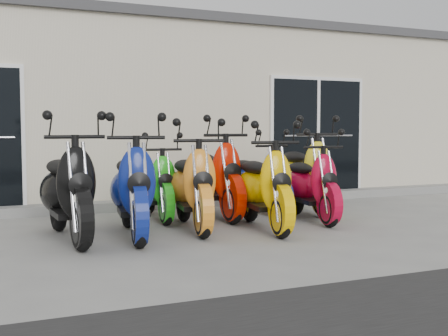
{
  "coord_description": "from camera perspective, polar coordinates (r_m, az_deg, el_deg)",
  "views": [
    {
      "loc": [
        -3.24,
        -7.0,
        1.33
      ],
      "look_at": [
        0.0,
        0.6,
        0.75
      ],
      "focal_mm": 45.0,
      "sensor_mm": 36.0,
      "label": 1
    }
  ],
  "objects": [
    {
      "name": "door_right",
      "position": [
        10.87,
        9.43,
        3.59
      ],
      "size": [
        2.02,
        0.08,
        2.22
      ],
      "primitive_type": "cube",
      "color": "black",
      "rests_on": "front_step"
    },
    {
      "name": "scooter_front_red",
      "position": [
        8.19,
        8.81,
        -0.67
      ],
      "size": [
        0.9,
        1.88,
        1.33
      ],
      "primitive_type": null,
      "rotation": [
        0.0,
        0.0,
        -0.14
      ],
      "color": "#B00628",
      "rests_on": "ground"
    },
    {
      "name": "scooter_back_green",
      "position": [
        8.28,
        -6.9,
        -0.77
      ],
      "size": [
        0.74,
        1.78,
        1.29
      ],
      "primitive_type": null,
      "rotation": [
        0.0,
        0.0,
        -0.06
      ],
      "color": "green",
      "rests_on": "ground"
    },
    {
      "name": "ground",
      "position": [
        7.82,
        1.73,
        -5.77
      ],
      "size": [
        80.0,
        80.0,
        0.0
      ],
      "primitive_type": "plane",
      "color": "gray",
      "rests_on": "ground"
    },
    {
      "name": "roof_cap",
      "position": [
        12.77,
        -8.32,
        12.75
      ],
      "size": [
        14.2,
        6.2,
        0.16
      ],
      "primitive_type": "cube",
      "color": "#3F3F42",
      "rests_on": "building"
    },
    {
      "name": "scooter_back_red",
      "position": [
        8.39,
        -1.06,
        0.16
      ],
      "size": [
        0.77,
        2.08,
        1.53
      ],
      "primitive_type": null,
      "rotation": [
        0.0,
        0.0,
        -0.01
      ],
      "color": "red",
      "rests_on": "ground"
    },
    {
      "name": "scooter_front_black",
      "position": [
        6.9,
        -15.63,
        -0.81
      ],
      "size": [
        0.88,
        2.12,
        1.53
      ],
      "primitive_type": null,
      "rotation": [
        0.0,
        0.0,
        0.06
      ],
      "color": "black",
      "rests_on": "ground"
    },
    {
      "name": "front_step",
      "position": [
        9.66,
        -3.31,
        -3.45
      ],
      "size": [
        14.0,
        0.4,
        0.15
      ],
      "primitive_type": "cube",
      "color": "gray",
      "rests_on": "ground"
    },
    {
      "name": "scooter_front_orange_b",
      "position": [
        7.39,
        4.05,
        -0.74
      ],
      "size": [
        0.98,
        2.02,
        1.44
      ],
      "primitive_type": null,
      "rotation": [
        0.0,
        0.0,
        -0.14
      ],
      "color": "#F9BE00",
      "rests_on": "ground"
    },
    {
      "name": "scooter_back_yellow",
      "position": [
        9.09,
        8.2,
        0.44
      ],
      "size": [
        1.06,
        2.17,
        1.54
      ],
      "primitive_type": null,
      "rotation": [
        0.0,
        0.0,
        -0.15
      ],
      "color": "yellow",
      "rests_on": "ground"
    },
    {
      "name": "building",
      "position": [
        12.62,
        -8.25,
        5.2
      ],
      "size": [
        14.0,
        6.0,
        3.2
      ],
      "primitive_type": "cube",
      "color": "beige",
      "rests_on": "ground"
    },
    {
      "name": "scooter_front_blue",
      "position": [
        6.95,
        -9.29,
        -0.73
      ],
      "size": [
        1.03,
        2.14,
        1.52
      ],
      "primitive_type": null,
      "rotation": [
        0.0,
        0.0,
        -0.14
      ],
      "color": "navy",
      "rests_on": "ground"
    },
    {
      "name": "scooter_back_blue",
      "position": [
        8.85,
        3.37,
        -0.31
      ],
      "size": [
        0.86,
        1.86,
        1.33
      ],
      "primitive_type": null,
      "rotation": [
        0.0,
        0.0,
        0.12
      ],
      "color": "navy",
      "rests_on": "ground"
    },
    {
      "name": "scooter_front_orange_a",
      "position": [
        7.38,
        -3.29,
        -0.63
      ],
      "size": [
        1.0,
        2.07,
        1.46
      ],
      "primitive_type": null,
      "rotation": [
        0.0,
        0.0,
        -0.15
      ],
      "color": "orange",
      "rests_on": "ground"
    }
  ]
}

